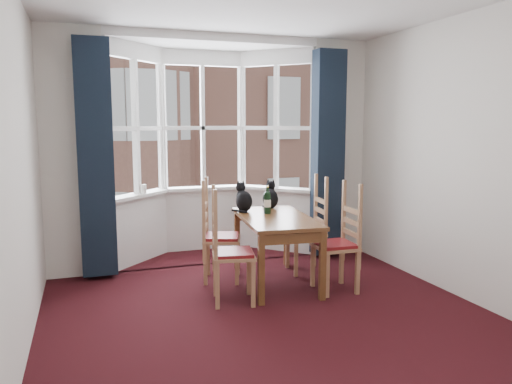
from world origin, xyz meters
name	(u,v)px	position (x,y,z in m)	size (l,w,h in m)	color
floor	(286,333)	(0.00, 0.00, 0.00)	(4.50, 4.50, 0.00)	black
wall_left	(11,175)	(-2.00, 0.00, 1.40)	(4.50, 4.50, 0.00)	silver
wall_right	(486,160)	(2.00, 0.00, 1.40)	(4.50, 4.50, 0.00)	silver
wall_back_pier_left	(73,154)	(-1.65, 2.25, 1.40)	(0.70, 0.12, 2.80)	silver
wall_back_pier_right	(337,149)	(1.65, 2.25, 1.40)	(0.70, 0.12, 2.80)	silver
bay_window	(207,149)	(0.00, 2.75, 1.40)	(2.76, 0.94, 2.80)	white
curtain_left	(96,159)	(-1.42, 2.07, 1.35)	(0.38, 0.22, 2.60)	black
curtain_right	(328,154)	(1.42, 2.07, 1.35)	(0.38, 0.22, 2.60)	black
dining_table	(276,225)	(0.40, 1.27, 0.64)	(0.86, 1.41, 0.74)	brown
chair_left_near	(224,255)	(-0.29, 0.87, 0.47)	(0.47, 0.49, 0.92)	#A3754F
chair_left_far	(214,239)	(-0.22, 1.58, 0.47)	(0.51, 0.52, 0.92)	#A3754F
chair_right_near	(343,246)	(0.98, 0.83, 0.47)	(0.42, 0.43, 0.92)	#A3754F
chair_right_far	(313,232)	(0.98, 1.54, 0.47)	(0.45, 0.46, 0.92)	#A3754F
cat_left	(244,199)	(0.17, 1.69, 0.88)	(0.22, 0.28, 0.36)	black
cat_right	(270,197)	(0.54, 1.80, 0.87)	(0.25, 0.29, 0.34)	black
wine_bottle	(267,201)	(0.37, 1.47, 0.88)	(0.08, 0.08, 0.31)	black
candle_tall	(144,189)	(-0.85, 2.60, 0.93)	(0.06, 0.06, 0.11)	white
street	(112,233)	(0.00, 32.25, -6.00)	(80.00, 80.00, 0.00)	#333335
tenement_building	(131,127)	(0.00, 14.01, 1.60)	(18.40, 7.80, 15.20)	#8F5B4A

